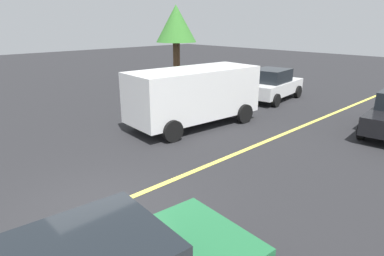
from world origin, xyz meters
The scene contains 5 objects.
ground_plane centered at (0.00, 0.00, 0.00)m, with size 80.00×80.00×0.00m, color #262628.
lane_marking_centre centered at (3.00, 0.00, 0.01)m, with size 28.00×0.16×0.01m, color #E0D14C.
white_van centered at (5.84, 3.05, 1.27)m, with size 5.35×2.61×2.20m.
car_white_behind_van centered at (11.86, 3.48, 0.80)m, with size 4.05×2.35×1.60m.
tree_left_verge centered at (9.81, 8.54, 3.69)m, with size 2.24×2.24×4.78m.
Camera 1 is at (-2.85, -5.92, 3.88)m, focal length 31.12 mm.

